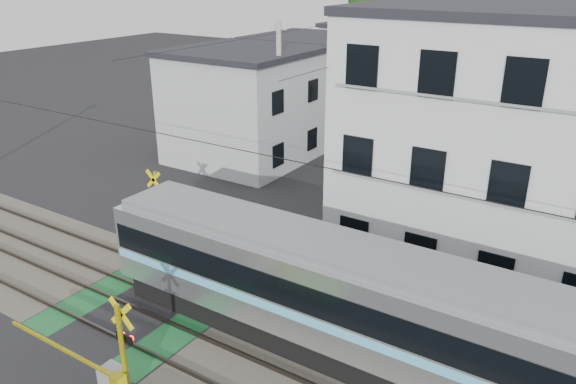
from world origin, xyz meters
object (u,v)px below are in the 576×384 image
Objects in this scene: crossing_signal_near at (114,377)px; pedestrian at (467,98)px; crossing_signal_far at (168,227)px; apartment_block at (500,141)px.

crossing_signal_near reaches higher than pedestrian.
crossing_signal_far is at bearing 78.64° from pedestrian.
pedestrian is at bearing 83.86° from crossing_signal_far.
crossing_signal_far is (-5.17, 7.31, 0.00)m from crossing_signal_near.
crossing_signal_far is 3.14× the size of pedestrian.
apartment_block reaches higher than pedestrian.
apartment_block reaches higher than crossing_signal_near.
apartment_block is 25.92m from pedestrian.
crossing_signal_near is 14.95m from apartment_block.
crossing_signal_far is 0.46× the size of apartment_block.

